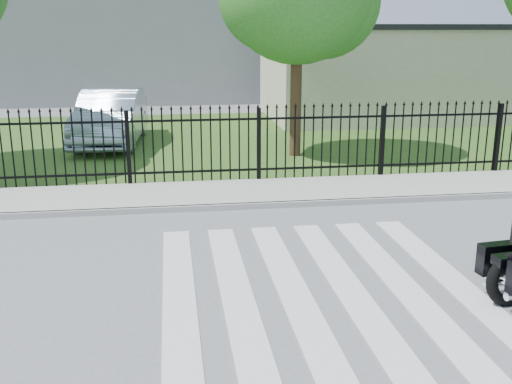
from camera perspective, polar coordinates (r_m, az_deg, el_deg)
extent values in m
plane|color=slate|center=(8.68, 6.16, -9.14)|extent=(120.00, 120.00, 0.00)
cube|color=#ADAAA3|center=(13.28, 0.90, -0.02)|extent=(40.00, 2.00, 0.12)
cube|color=#ADAAA3|center=(12.33, 1.63, -1.24)|extent=(40.00, 0.12, 0.12)
cube|color=#2F571D|center=(20.06, -2.26, 5.13)|extent=(40.00, 12.00, 0.02)
cube|color=black|center=(14.16, 0.26, 2.18)|extent=(26.00, 0.04, 0.05)
cube|color=black|center=(13.94, 0.27, 6.99)|extent=(26.00, 0.04, 0.05)
cylinder|color=#382316|center=(17.07, 3.83, 10.30)|extent=(0.32, 0.32, 4.16)
cube|color=beige|center=(25.37, 12.92, 10.88)|extent=(10.00, 6.00, 3.50)
cube|color=black|center=(25.30, 13.18, 15.06)|extent=(10.20, 6.20, 0.20)
imported|color=#9AABC2|center=(19.47, -13.67, 6.93)|extent=(2.13, 5.23, 1.69)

